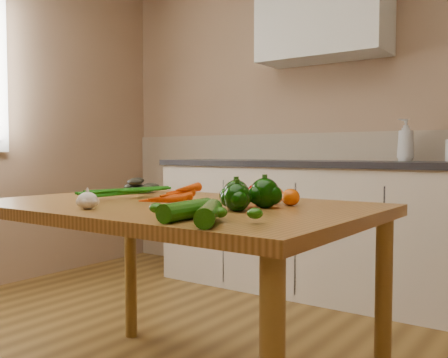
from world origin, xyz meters
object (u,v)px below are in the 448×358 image
zucchini_b (187,210)px  zucchini_a (209,213)px  carrot_bunch (159,192)px  pepper_c (237,197)px  tomato_c (291,197)px  leafy_greens (135,182)px  garlic_bulb (88,201)px  pepper_b (265,193)px  soap_bottle_a (406,140)px  tomato_a (257,193)px  table (174,226)px  pepper_a (236,194)px  tomato_b (274,195)px

zucchini_b → zucchini_a: bearing=-12.1°
carrot_bunch → pepper_c: 0.43m
carrot_bunch → tomato_c: size_ratio=4.06×
carrot_bunch → leafy_greens: leafy_greens is taller
zucchini_a → garlic_bulb: bearing=176.9°
garlic_bulb → pepper_b: size_ratio=0.67×
soap_bottle_a → zucchini_a: 2.25m
soap_bottle_a → zucchini_a: soap_bottle_a is taller
pepper_b → tomato_a: pepper_b is taller
soap_bottle_a → tomato_c: 1.74m
table → pepper_a: size_ratio=15.59×
tomato_a → zucchini_b: size_ratio=0.36×
pepper_a → zucchini_b: pepper_a is taller
pepper_c → tomato_b: size_ratio=1.25×
table → pepper_a: 0.30m
table → tomato_a: (0.23, 0.21, 0.12)m
soap_bottle_a → tomato_c: size_ratio=4.14×
pepper_b → tomato_c: (0.04, 0.11, -0.02)m
pepper_b → tomato_a: (-0.13, 0.16, -0.01)m
carrot_bunch → pepper_b: bearing=5.9°
garlic_bulb → pepper_b: pepper_b is taller
pepper_c → zucchini_a: bearing=-71.3°
table → carrot_bunch: carrot_bunch is taller
pepper_b → tomato_a: 0.20m
pepper_a → pepper_b: pepper_b is taller
soap_bottle_a → zucchini_b: (0.02, -2.22, -0.24)m
zucchini_b → tomato_c: bearing=82.4°
pepper_b → tomato_b: bearing=106.1°
pepper_a → tomato_b: pepper_a is taller
tomato_c → pepper_a: bearing=-127.2°
soap_bottle_a → pepper_a: bearing=-39.1°
table → carrot_bunch: bearing=172.8°
zucchini_a → zucchini_b: 0.10m
tomato_b → pepper_a: bearing=-104.0°
pepper_b → zucchini_b: 0.38m
tomato_b → tomato_c: size_ratio=1.08×
garlic_bulb → zucchini_b: size_ratio=0.31×
garlic_bulb → tomato_c: size_ratio=1.02×
pepper_a → soap_bottle_a: bearing=88.8°
garlic_bulb → tomato_b: size_ratio=0.95×
pepper_a → tomato_a: size_ratio=1.20×
garlic_bulb → tomato_b: (0.42, 0.50, 0.00)m
carrot_bunch → zucchini_b: 0.54m
table → tomato_c: bearing=23.0°
soap_bottle_a → carrot_bunch: 1.93m
carrot_bunch → tomato_b: size_ratio=3.77×
leafy_greens → tomato_a: size_ratio=2.66×
tomato_c → soap_bottle_a: bearing=92.7°
leafy_greens → tomato_a: bearing=-4.4°
leafy_greens → pepper_b: size_ratio=2.05×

